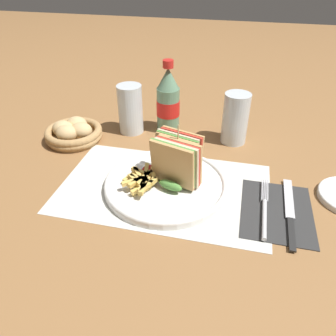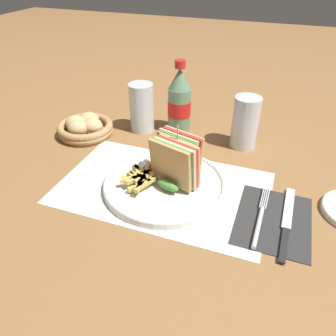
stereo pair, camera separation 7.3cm
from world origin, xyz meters
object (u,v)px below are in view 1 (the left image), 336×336
object	(u,v)px
fork	(265,212)
bread_basket	(73,133)
coke_bottle_near	(168,102)
plate_main	(166,184)
glass_near	(235,122)
knife	(290,212)
glass_far	(131,112)
club_sandwich	(177,160)

from	to	relation	value
fork	bread_basket	xyz separation A→B (m)	(-0.52, 0.20, 0.01)
coke_bottle_near	bread_basket	distance (m)	0.28
plate_main	glass_near	bearing A→B (deg)	62.06
knife	glass_far	world-z (taller)	glass_far
bread_basket	fork	bearing A→B (deg)	-20.98
club_sandwich	coke_bottle_near	bearing A→B (deg)	107.29
knife	bread_basket	world-z (taller)	bread_basket
glass_far	coke_bottle_near	bearing A→B (deg)	18.94
glass_far	bread_basket	world-z (taller)	glass_far
glass_near	bread_basket	distance (m)	0.45
fork	glass_far	world-z (taller)	glass_far
bread_basket	club_sandwich	bearing A→B (deg)	-23.44
plate_main	bread_basket	distance (m)	0.34
plate_main	fork	bearing A→B (deg)	-11.69
club_sandwich	glass_near	xyz separation A→B (m)	(0.11, 0.24, -0.01)
coke_bottle_near	bread_basket	size ratio (longest dim) A/B	1.30
knife	glass_near	xyz separation A→B (m)	(-0.13, 0.28, 0.05)
glass_far	bread_basket	distance (m)	0.17
coke_bottle_near	bread_basket	bearing A→B (deg)	-153.15
club_sandwich	bread_basket	distance (m)	0.36
fork	glass_near	world-z (taller)	glass_near
knife	coke_bottle_near	distance (m)	0.45
coke_bottle_near	plate_main	bearing A→B (deg)	-77.76
club_sandwich	glass_near	distance (m)	0.26
club_sandwich	glass_far	size ratio (longest dim) A/B	0.96
coke_bottle_near	glass_far	distance (m)	0.11
knife	glass_near	size ratio (longest dim) A/B	1.59
plate_main	bread_basket	size ratio (longest dim) A/B	1.76
knife	bread_basket	size ratio (longest dim) A/B	1.40
knife	coke_bottle_near	size ratio (longest dim) A/B	1.08
fork	glass_far	bearing A→B (deg)	143.90
club_sandwich	knife	world-z (taller)	club_sandwich
club_sandwich	bread_basket	xyz separation A→B (m)	(-0.32, 0.14, -0.04)
coke_bottle_near	glass_far	xyz separation A→B (m)	(-0.10, -0.03, -0.03)
fork	coke_bottle_near	bearing A→B (deg)	131.72
fork	knife	size ratio (longest dim) A/B	0.86
bread_basket	coke_bottle_near	bearing A→B (deg)	26.85
glass_far	bread_basket	size ratio (longest dim) A/B	0.88
club_sandwich	coke_bottle_near	size ratio (longest dim) A/B	0.65
plate_main	knife	world-z (taller)	plate_main
club_sandwich	knife	xyz separation A→B (m)	(0.24, -0.04, -0.06)
knife	glass_far	size ratio (longest dim) A/B	1.59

